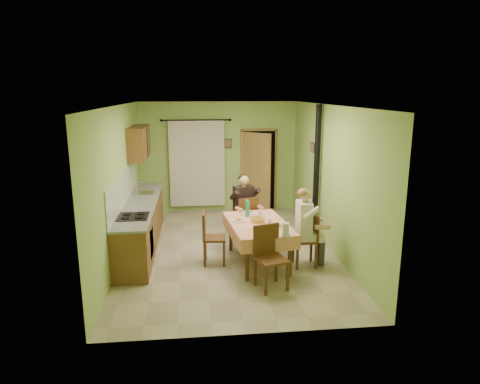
{
  "coord_description": "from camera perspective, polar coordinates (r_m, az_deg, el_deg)",
  "views": [
    {
      "loc": [
        -0.61,
        -7.9,
        3.05
      ],
      "look_at": [
        0.25,
        0.1,
        1.15
      ],
      "focal_mm": 32.0,
      "sensor_mm": 36.0,
      "label": 1
    }
  ],
  "objects": [
    {
      "name": "dining_table",
      "position": [
        7.78,
        2.42,
        -6.79
      ],
      "size": [
        1.18,
        1.77,
        0.76
      ],
      "rotation": [
        0.0,
        0.0,
        0.11
      ],
      "color": "#EB967B",
      "rests_on": "ground"
    },
    {
      "name": "doorway",
      "position": [
        11.05,
        2.36,
        2.86
      ],
      "size": [
        0.96,
        0.58,
        2.15
      ],
      "color": "black",
      "rests_on": "ground"
    },
    {
      "name": "room_shell",
      "position": [
        8.02,
        -1.71,
        4.46
      ],
      "size": [
        4.04,
        6.04,
        2.82
      ],
      "color": "#A3CA67",
      "rests_on": "ground"
    },
    {
      "name": "kitchen_run",
      "position": [
        8.76,
        -13.08,
        -4.12
      ],
      "size": [
        0.64,
        3.64,
        1.56
      ],
      "color": "brown",
      "rests_on": "ground"
    },
    {
      "name": "man_right",
      "position": [
        7.59,
        8.76,
        -3.5
      ],
      "size": [
        0.47,
        0.58,
        1.39
      ],
      "rotation": [
        0.0,
        0.0,
        1.57
      ],
      "color": "silver",
      "rests_on": "chair_right"
    },
    {
      "name": "tableware",
      "position": [
        7.57,
        2.82,
        -3.91
      ],
      "size": [
        0.91,
        1.6,
        0.33
      ],
      "color": "white",
      "rests_on": "dining_table"
    },
    {
      "name": "man_far",
      "position": [
        8.67,
        0.58,
        -1.2
      ],
      "size": [
        0.65,
        0.58,
        1.39
      ],
      "rotation": [
        0.0,
        0.0,
        0.32
      ],
      "color": "black",
      "rests_on": "chair_far"
    },
    {
      "name": "picture_back",
      "position": [
        10.98,
        -1.61,
        6.49
      ],
      "size": [
        0.19,
        0.03,
        0.23
      ],
      "primitive_type": "cube",
      "color": "black",
      "rests_on": "room_shell"
    },
    {
      "name": "curtain",
      "position": [
        10.95,
        -5.75,
        3.83
      ],
      "size": [
        1.7,
        0.07,
        2.22
      ],
      "color": "black",
      "rests_on": "ground"
    },
    {
      "name": "chair_right",
      "position": [
        7.78,
        8.7,
        -7.66
      ],
      "size": [
        0.4,
        0.4,
        0.95
      ],
      "rotation": [
        0.0,
        0.0,
        1.57
      ],
      "color": "#543016",
      "rests_on": "ground"
    },
    {
      "name": "floor",
      "position": [
        8.49,
        -1.62,
        -7.77
      ],
      "size": [
        4.0,
        6.0,
        0.01
      ],
      "primitive_type": "cube",
      "color": "tan",
      "rests_on": "ground"
    },
    {
      "name": "chair_near",
      "position": [
        6.88,
        4.13,
        -10.39
      ],
      "size": [
        0.55,
        0.55,
        1.0
      ],
      "rotation": [
        0.0,
        0.0,
        3.44
      ],
      "color": "#543016",
      "rests_on": "ground"
    },
    {
      "name": "chair_left",
      "position": [
        7.8,
        -3.53,
        -7.47
      ],
      "size": [
        0.43,
        0.43,
        0.96
      ],
      "rotation": [
        0.0,
        0.0,
        -1.64
      ],
      "color": "#543016",
      "rests_on": "ground"
    },
    {
      "name": "stove_flue",
      "position": [
        9.09,
        10.05,
        0.21
      ],
      "size": [
        0.24,
        0.24,
        2.8
      ],
      "color": "black",
      "rests_on": "ground"
    },
    {
      "name": "chair_far",
      "position": [
        8.83,
        0.61,
        -4.92
      ],
      "size": [
        0.54,
        0.54,
        0.99
      ],
      "rotation": [
        0.0,
        0.0,
        0.32
      ],
      "color": "#543016",
      "rests_on": "ground"
    },
    {
      "name": "picture_right",
      "position": [
        9.53,
        9.67,
        5.87
      ],
      "size": [
        0.03,
        0.31,
        0.21
      ],
      "primitive_type": "cube",
      "color": "brown",
      "rests_on": "room_shell"
    },
    {
      "name": "upper_cabinets",
      "position": [
        9.74,
        -13.32,
        6.45
      ],
      "size": [
        0.35,
        1.4,
        0.7
      ],
      "primitive_type": "cube",
      "color": "brown",
      "rests_on": "room_shell"
    }
  ]
}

